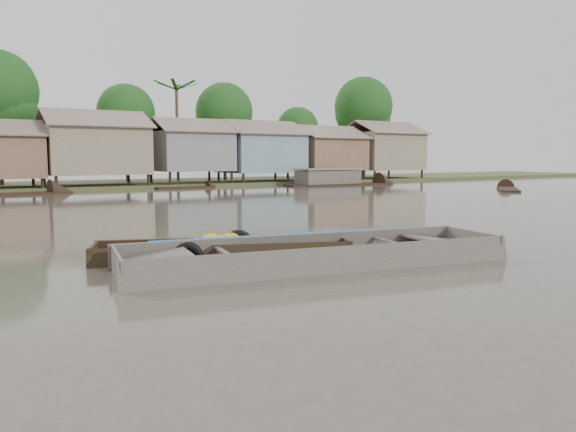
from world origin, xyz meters
TOP-DOWN VIEW (x-y plane):
  - ground at (0.00, 0.00)m, footprint 120.00×120.00m
  - riverbank at (3.03, 31.86)m, footprint 120.00×12.47m
  - banana_boat at (-1.61, 0.52)m, footprint 5.55×3.21m
  - viewer_boat at (-0.23, -1.12)m, footprint 8.21×3.42m
  - distant_boats at (12.88, 24.05)m, footprint 46.60×16.15m

SIDE VIEW (x-z plane):
  - ground at x=0.00m, z-range 0.00..0.00m
  - viewer_boat at x=-0.23m, z-range -0.25..0.39m
  - banana_boat at x=-1.61m, z-range -0.24..0.54m
  - distant_boats at x=12.88m, z-range -0.47..0.90m
  - riverbank at x=3.03m, z-range -2.04..8.18m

